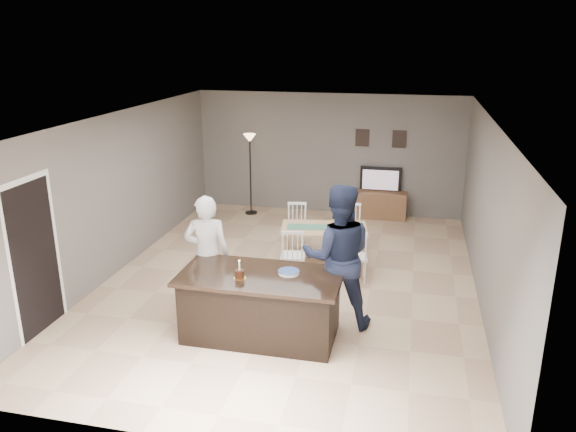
% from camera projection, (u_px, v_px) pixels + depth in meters
% --- Properties ---
extents(floor, '(8.00, 8.00, 0.00)m').
position_uv_depth(floor, '(290.00, 281.00, 9.35)').
color(floor, tan).
rests_on(floor, ground).
extents(room_shell, '(8.00, 8.00, 8.00)m').
position_uv_depth(room_shell, '(290.00, 184.00, 8.83)').
color(room_shell, slate).
rests_on(room_shell, floor).
extents(kitchen_island, '(2.15, 1.10, 0.90)m').
position_uv_depth(kitchen_island, '(261.00, 305.00, 7.54)').
color(kitchen_island, black).
rests_on(kitchen_island, floor).
extents(tv_console, '(1.20, 0.40, 0.60)m').
position_uv_depth(tv_console, '(379.00, 205.00, 12.50)').
color(tv_console, brown).
rests_on(tv_console, floor).
extents(television, '(0.91, 0.12, 0.53)m').
position_uv_depth(television, '(381.00, 179.00, 12.39)').
color(television, black).
rests_on(television, tv_console).
extents(tv_screen_glow, '(0.78, 0.00, 0.78)m').
position_uv_depth(tv_screen_glow, '(380.00, 180.00, 12.32)').
color(tv_screen_glow, orange).
rests_on(tv_screen_glow, tv_console).
extents(picture_frames, '(1.10, 0.02, 0.38)m').
position_uv_depth(picture_frames, '(381.00, 138.00, 12.25)').
color(picture_frames, black).
rests_on(picture_frames, room_shell).
extents(doorway, '(0.00, 2.10, 2.65)m').
position_uv_depth(doorway, '(33.00, 245.00, 7.45)').
color(doorway, black).
rests_on(doorway, floor).
extents(woman, '(0.73, 0.58, 1.77)m').
position_uv_depth(woman, '(207.00, 254.00, 8.11)').
color(woman, silver).
rests_on(woman, floor).
extents(man, '(1.12, 0.95, 2.05)m').
position_uv_depth(man, '(338.00, 256.00, 7.67)').
color(man, '#1A2039').
rests_on(man, floor).
extents(birthday_cake, '(0.17, 0.17, 0.25)m').
position_uv_depth(birthday_cake, '(240.00, 274.00, 7.27)').
color(birthday_cake, gold).
rests_on(birthday_cake, kitchen_island).
extents(plate_stack, '(0.29, 0.29, 0.04)m').
position_uv_depth(plate_stack, '(289.00, 272.00, 7.42)').
color(plate_stack, white).
rests_on(plate_stack, kitchen_island).
extents(dining_table, '(1.67, 1.88, 0.91)m').
position_uv_depth(dining_table, '(324.00, 234.00, 9.85)').
color(dining_table, tan).
rests_on(dining_table, floor).
extents(floor_lamp, '(0.27, 0.27, 1.83)m').
position_uv_depth(floor_lamp, '(250.00, 152.00, 12.46)').
color(floor_lamp, black).
rests_on(floor_lamp, floor).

